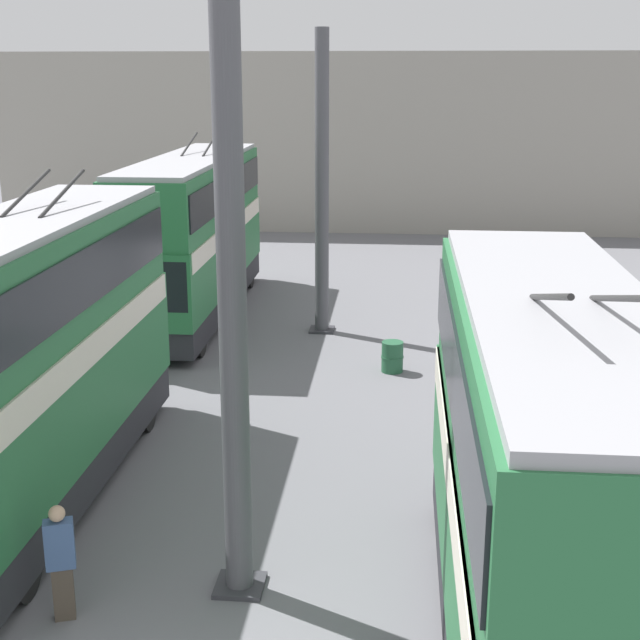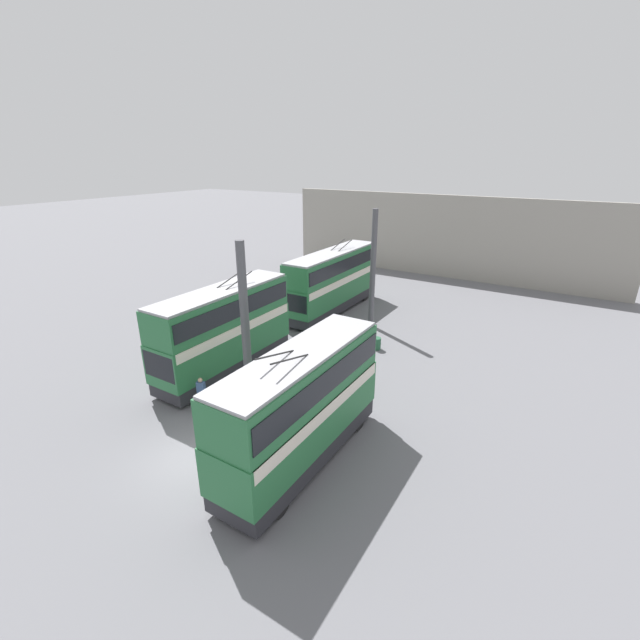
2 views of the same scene
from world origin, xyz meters
TOP-DOWN VIEW (x-y plane):
  - ground_plane at (0.00, 0.00)m, footprint 240.00×240.00m
  - depot_back_wall at (36.07, 0.00)m, footprint 0.50×36.00m
  - support_column_near at (4.11, 0.00)m, footprint 0.76×0.76m
  - support_column_far at (18.44, 0.00)m, footprint 0.76×0.76m
  - bus_left_near at (2.51, -4.30)m, footprint 9.34×2.54m
  - bus_right_near at (6.93, 4.30)m, footprint 9.68×2.54m
  - bus_right_mid at (19.86, 4.30)m, footprint 11.39×2.54m
  - person_by_left_row at (0.17, -2.29)m, footprint 0.48×0.44m
  - person_by_right_row at (3.09, 2.42)m, footprint 0.37×0.48m
  - oil_drum at (14.75, -2.23)m, footprint 0.60×0.60m

SIDE VIEW (x-z plane):
  - ground_plane at x=0.00m, z-range 0.00..0.00m
  - oil_drum at x=14.75m, z-range 0.00..0.83m
  - person_by_left_row at x=0.17m, z-range 0.05..1.78m
  - person_by_right_row at x=3.09m, z-range 0.06..1.87m
  - bus_left_near at x=2.51m, z-range 0.04..5.84m
  - bus_right_mid at x=19.86m, z-range 0.05..5.83m
  - bus_right_near at x=6.93m, z-range 0.05..5.95m
  - depot_back_wall at x=36.07m, z-range 0.00..8.70m
  - support_column_near at x=4.11m, z-range -0.12..8.87m
  - support_column_far at x=18.44m, z-range -0.12..8.87m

